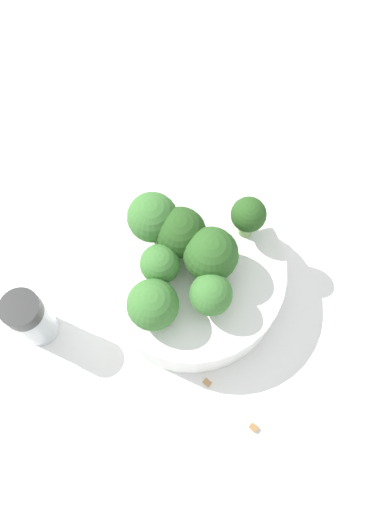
# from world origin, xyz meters

# --- Properties ---
(ground_plane) EXTENTS (3.00, 3.00, 0.00)m
(ground_plane) POSITION_xyz_m (0.00, 0.00, 0.00)
(ground_plane) COLOR white
(bowl) EXTENTS (0.19, 0.19, 0.05)m
(bowl) POSITION_xyz_m (0.00, 0.00, 0.03)
(bowl) COLOR white
(bowl) RESTS_ON ground_plane
(broccoli_floret_0) EXTENTS (0.05, 0.05, 0.06)m
(broccoli_floret_0) POSITION_xyz_m (0.03, 0.00, 0.09)
(broccoli_floret_0) COLOR #84AD66
(broccoli_floret_0) RESTS_ON bowl
(broccoli_floret_1) EXTENTS (0.05, 0.05, 0.06)m
(broccoli_floret_1) POSITION_xyz_m (-0.01, -0.02, 0.09)
(broccoli_floret_1) COLOR #8EB770
(broccoli_floret_1) RESTS_ON bowl
(broccoli_floret_2) EXTENTS (0.05, 0.05, 0.06)m
(broccoli_floret_2) POSITION_xyz_m (0.05, 0.02, 0.09)
(broccoli_floret_2) COLOR #84AD66
(broccoli_floret_2) RESTS_ON bowl
(broccoli_floret_3) EXTENTS (0.04, 0.04, 0.05)m
(broccoli_floret_3) POSITION_xyz_m (-0.04, 0.00, 0.08)
(broccoli_floret_3) COLOR #84AD66
(broccoli_floret_3) RESTS_ON bowl
(broccoli_floret_4) EXTENTS (0.04, 0.04, 0.05)m
(broccoli_floret_4) POSITION_xyz_m (0.01, 0.03, 0.08)
(broccoli_floret_4) COLOR #8EB770
(broccoli_floret_4) RESTS_ON bowl
(broccoli_floret_5) EXTENTS (0.05, 0.05, 0.05)m
(broccoli_floret_5) POSITION_xyz_m (-0.03, 0.05, 0.08)
(broccoli_floret_5) COLOR #84AD66
(broccoli_floret_5) RESTS_ON bowl
(broccoli_floret_6) EXTENTS (0.04, 0.04, 0.06)m
(broccoli_floret_6) POSITION_xyz_m (0.01, -0.07, 0.09)
(broccoli_floret_6) COLOR #84AD66
(broccoli_floret_6) RESTS_ON bowl
(pepper_shaker) EXTENTS (0.04, 0.04, 0.08)m
(pepper_shaker) POSITION_xyz_m (0.02, 0.17, 0.04)
(pepper_shaker) COLOR #B2B7BC
(pepper_shaker) RESTS_ON ground_plane
(almond_crumb_0) EXTENTS (0.01, 0.01, 0.01)m
(almond_crumb_0) POSITION_xyz_m (-0.10, 0.03, 0.00)
(almond_crumb_0) COLOR #AD7F4C
(almond_crumb_0) RESTS_ON ground_plane
(almond_crumb_1) EXTENTS (0.01, 0.01, 0.01)m
(almond_crumb_1) POSITION_xyz_m (-0.16, 0.01, 0.00)
(almond_crumb_1) COLOR olive
(almond_crumb_1) RESTS_ON ground_plane
(almond_crumb_2) EXTENTS (0.01, 0.00, 0.01)m
(almond_crumb_2) POSITION_xyz_m (0.11, -0.02, 0.00)
(almond_crumb_2) COLOR olive
(almond_crumb_2) RESTS_ON ground_plane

